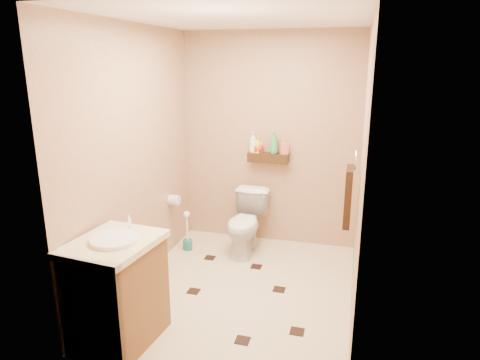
% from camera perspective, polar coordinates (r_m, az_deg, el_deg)
% --- Properties ---
extents(ground, '(2.50, 2.50, 0.00)m').
position_cam_1_polar(ground, '(4.13, 0.13, -14.46)').
color(ground, beige).
rests_on(ground, ground).
extents(wall_back, '(2.00, 0.04, 2.40)m').
position_cam_1_polar(wall_back, '(4.87, 4.02, 5.27)').
color(wall_back, tan).
rests_on(wall_back, ground).
extents(wall_front, '(2.00, 0.04, 2.40)m').
position_cam_1_polar(wall_front, '(2.55, -7.31, -4.49)').
color(wall_front, tan).
rests_on(wall_front, ground).
extents(wall_left, '(0.04, 2.50, 2.40)m').
position_cam_1_polar(wall_left, '(4.06, -13.64, 2.76)').
color(wall_left, tan).
rests_on(wall_left, ground).
extents(wall_right, '(0.04, 2.50, 2.40)m').
position_cam_1_polar(wall_right, '(3.56, 15.86, 0.85)').
color(wall_right, tan).
rests_on(wall_right, ground).
extents(ceiling, '(2.00, 2.50, 0.02)m').
position_cam_1_polar(ceiling, '(3.59, 0.15, 20.86)').
color(ceiling, white).
rests_on(ceiling, wall_back).
extents(wall_shelf, '(0.46, 0.14, 0.10)m').
position_cam_1_polar(wall_shelf, '(4.83, 3.79, 3.01)').
color(wall_shelf, '#371F0F').
rests_on(wall_shelf, wall_back).
extents(floor_accents, '(1.21, 1.40, 0.01)m').
position_cam_1_polar(floor_accents, '(4.09, 0.60, -14.73)').
color(floor_accents, black).
rests_on(floor_accents, ground).
extents(toilet, '(0.40, 0.68, 0.68)m').
position_cam_1_polar(toilet, '(4.75, 0.79, -5.76)').
color(toilet, white).
rests_on(toilet, ground).
extents(vanity, '(0.62, 0.73, 0.95)m').
position_cam_1_polar(vanity, '(3.42, -16.07, -13.90)').
color(vanity, brown).
rests_on(vanity, ground).
extents(toilet_brush, '(0.11, 0.11, 0.46)m').
position_cam_1_polar(toilet_brush, '(4.90, -7.02, -7.44)').
color(toilet_brush, '#1B6C64').
rests_on(toilet_brush, ground).
extents(towel_ring, '(0.12, 0.30, 0.76)m').
position_cam_1_polar(towel_ring, '(3.87, 14.30, -1.80)').
color(towel_ring, silver).
rests_on(towel_ring, wall_right).
extents(toilet_paper, '(0.12, 0.11, 0.12)m').
position_cam_1_polar(toilet_paper, '(4.75, -8.80, -2.64)').
color(toilet_paper, white).
rests_on(toilet_paper, wall_left).
extents(bottle_a, '(0.09, 0.09, 0.23)m').
position_cam_1_polar(bottle_a, '(4.84, 1.77, 5.04)').
color(bottle_a, white).
rests_on(bottle_a, wall_shelf).
extents(bottle_b, '(0.11, 0.11, 0.18)m').
position_cam_1_polar(bottle_b, '(4.83, 2.39, 4.73)').
color(bottle_b, yellow).
rests_on(bottle_b, wall_shelf).
extents(bottle_c, '(0.15, 0.15, 0.15)m').
position_cam_1_polar(bottle_c, '(4.83, 2.46, 4.53)').
color(bottle_c, '#B82E15').
rests_on(bottle_c, wall_shelf).
extents(bottle_d, '(0.13, 0.13, 0.24)m').
position_cam_1_polar(bottle_d, '(4.79, 4.57, 4.95)').
color(bottle_d, green).
rests_on(bottle_d, wall_shelf).
extents(bottle_e, '(0.11, 0.11, 0.18)m').
position_cam_1_polar(bottle_e, '(4.77, 5.89, 4.51)').
color(bottle_e, '#E46C4C').
rests_on(bottle_e, wall_shelf).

